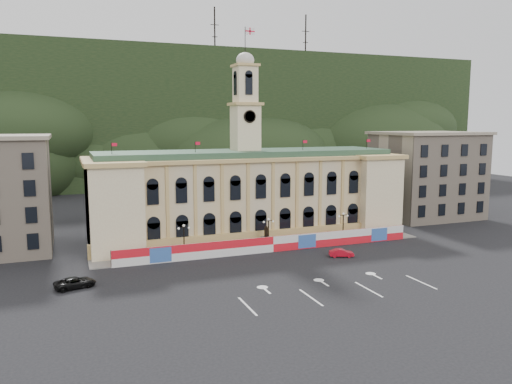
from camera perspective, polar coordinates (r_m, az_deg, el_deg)
name	(u,v)px	position (r m, az deg, el deg)	size (l,w,h in m)	color
ground	(317,279)	(67.50, 7.00, -9.84)	(260.00, 260.00, 0.00)	black
lane_markings	(336,291)	(63.36, 9.15, -11.08)	(26.00, 10.00, 0.02)	white
hill_ridge	(156,126)	(181.24, -11.37, 7.45)	(230.00, 80.00, 64.00)	black
city_hall	(246,193)	(90.50, -1.12, -0.12)	(56.20, 17.60, 37.10)	#C9B791
side_building_right	(427,174)	(114.81, 18.93, 1.91)	(21.00, 17.00, 18.60)	#B9A48E
hoarding_fence	(273,244)	(80.28, 1.99, -5.97)	(50.00, 0.44, 2.50)	red
pavement	(267,247)	(82.94, 1.22, -6.34)	(56.00, 5.50, 0.16)	slate
statue	(266,240)	(82.90, 1.16, -5.56)	(1.40, 1.40, 3.72)	#595651
lamp_left	(184,238)	(77.47, -8.23, -5.18)	(1.96, 0.44, 5.15)	black
lamp_center	(268,231)	(81.58, 1.43, -4.43)	(1.96, 0.44, 5.15)	black
lamp_right	(343,224)	(87.75, 9.93, -3.66)	(1.96, 0.44, 5.15)	black
red_sedan	(341,253)	(78.53, 9.73, -6.87)	(3.98, 2.52, 1.24)	red
black_suv	(75,283)	(67.29, -19.96, -9.70)	(5.47, 3.58, 1.40)	black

